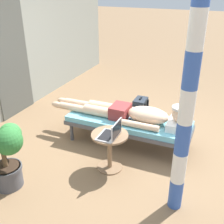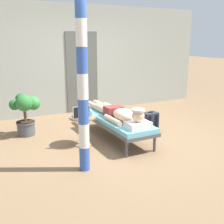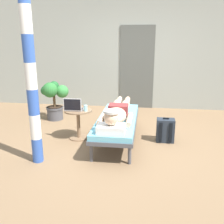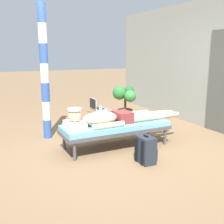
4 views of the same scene
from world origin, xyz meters
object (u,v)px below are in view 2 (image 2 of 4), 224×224
(laptop, at_px, (80,115))
(side_table, at_px, (83,126))
(potted_plant, at_px, (25,111))
(backpack, at_px, (150,122))
(lounge_chair, at_px, (117,121))
(person_reclining, at_px, (119,113))
(drink_glass, at_px, (91,114))
(porch_post, at_px, (83,86))

(laptop, bearing_deg, side_table, 40.52)
(potted_plant, bearing_deg, backpack, -21.50)
(laptop, height_order, backpack, laptop)
(backpack, bearing_deg, lounge_chair, -174.53)
(lounge_chair, distance_m, laptop, 0.79)
(person_reclining, xyz_separation_m, backpack, (0.82, 0.14, -0.32))
(lounge_chair, relative_size, side_table, 3.59)
(lounge_chair, distance_m, potted_plant, 1.80)
(side_table, bearing_deg, laptop, -139.48)
(drink_glass, bearing_deg, side_table, 160.59)
(backpack, bearing_deg, porch_post, -151.38)
(drink_glass, distance_m, potted_plant, 1.41)
(person_reclining, relative_size, backpack, 5.12)
(person_reclining, relative_size, drink_glass, 21.21)
(side_table, bearing_deg, lounge_chair, -0.74)
(person_reclining, bearing_deg, backpack, 9.79)
(potted_plant, height_order, porch_post, porch_post)
(side_table, xyz_separation_m, drink_glass, (0.15, -0.05, 0.22))
(lounge_chair, bearing_deg, backpack, 5.47)
(lounge_chair, distance_m, porch_post, 1.66)
(side_table, xyz_separation_m, potted_plant, (-0.80, 0.98, 0.13))
(potted_plant, bearing_deg, lounge_chair, -33.56)
(lounge_chair, height_order, porch_post, porch_post)
(porch_post, bearing_deg, laptop, 72.08)
(drink_glass, xyz_separation_m, potted_plant, (-0.95, 1.03, -0.08))
(lounge_chair, distance_m, side_table, 0.69)
(drink_glass, bearing_deg, potted_plant, 132.62)
(lounge_chair, relative_size, laptop, 6.06)
(side_table, xyz_separation_m, porch_post, (-0.35, -0.95, 0.88))
(side_table, distance_m, porch_post, 1.34)
(backpack, distance_m, potted_plant, 2.50)
(lounge_chair, bearing_deg, drink_glass, -175.36)
(person_reclining, xyz_separation_m, porch_post, (-1.04, -0.87, 0.71))
(potted_plant, bearing_deg, person_reclining, -35.21)
(person_reclining, bearing_deg, lounge_chair, 90.00)
(laptop, height_order, potted_plant, potted_plant)
(backpack, bearing_deg, potted_plant, 158.50)
(side_table, distance_m, drink_glass, 0.27)
(lounge_chair, xyz_separation_m, porch_post, (-1.04, -0.94, 0.89))
(laptop, height_order, porch_post, porch_post)
(person_reclining, bearing_deg, porch_post, -139.97)
(porch_post, bearing_deg, lounge_chair, 42.01)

